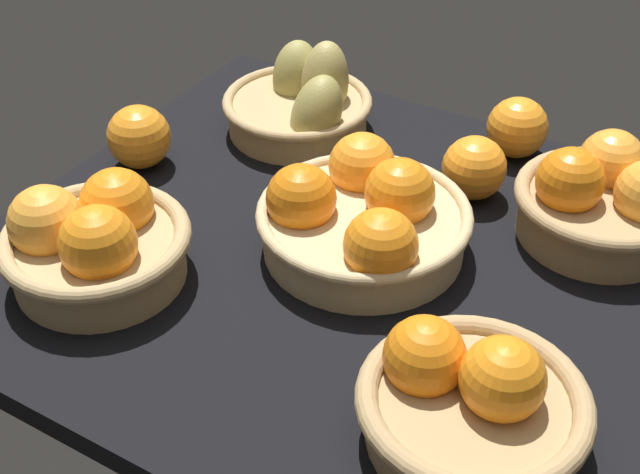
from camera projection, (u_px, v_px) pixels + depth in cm
name	position (u px, v px, depth cm)	size (l,w,h in cm)	color
market_tray	(363.00, 268.00, 101.50)	(84.00, 72.00, 3.00)	black
basket_far_left_pears	(303.00, 104.00, 120.75)	(20.79, 20.79, 13.74)	tan
basket_near_left	(94.00, 241.00, 95.23)	(20.96, 20.96, 11.40)	tan
basket_near_right	(470.00, 401.00, 77.95)	(21.25, 21.25, 11.18)	tan
basket_center	(363.00, 217.00, 99.41)	(24.74, 24.74, 11.11)	tan
basket_far_right	(603.00, 199.00, 101.28)	(20.27, 20.27, 11.64)	tan
loose_orange_front_gap	(139.00, 137.00, 113.61)	(8.37, 8.37, 8.37)	orange
loose_orange_back_gap	(474.00, 168.00, 108.08)	(8.06, 8.06, 8.06)	orange
loose_orange_side_gap	(517.00, 128.00, 115.73)	(8.13, 8.13, 8.13)	orange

